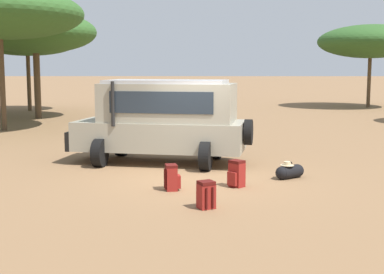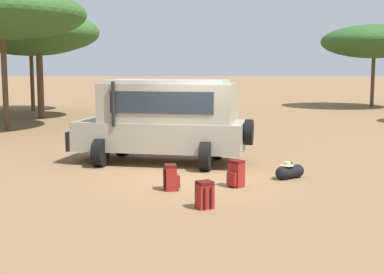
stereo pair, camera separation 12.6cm
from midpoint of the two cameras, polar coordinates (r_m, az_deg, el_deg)
name	(u,v)px [view 2 (the right image)]	position (r m, az deg, el deg)	size (l,w,h in m)	color
ground_plane	(193,179)	(13.51, 0.37, -4.52)	(320.00, 320.00, 0.00)	olive
safari_vehicle	(164,119)	(15.65, -2.75, 1.91)	(5.47, 3.29, 2.44)	gray
backpack_beside_front_wheel	(171,178)	(12.28, -1.94, -4.36)	(0.40, 0.39, 0.60)	maroon
backpack_cluster_center	(204,195)	(10.72, 1.67, -6.21)	(0.40, 0.43, 0.56)	maroon
backpack_near_rear_wheel	(236,174)	(12.64, 5.00, -3.96)	(0.44, 0.44, 0.63)	maroon
duffel_bag_low_black_case	(290,172)	(13.79, 10.64, -3.66)	(0.78, 0.64, 0.44)	black
acacia_tree_left_mid	(31,42)	(36.40, -16.73, 9.70)	(6.56, 5.99, 5.35)	brown
acacia_tree_centre_back	(38,32)	(30.74, -15.96, 10.68)	(6.59, 6.81, 5.85)	brown
acacia_tree_right_mid	(2,14)	(25.33, -19.50, 12.30)	(7.30, 7.98, 6.26)	brown
acacia_tree_far_right	(374,41)	(39.67, 18.97, 9.61)	(7.28, 7.52, 5.74)	brown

